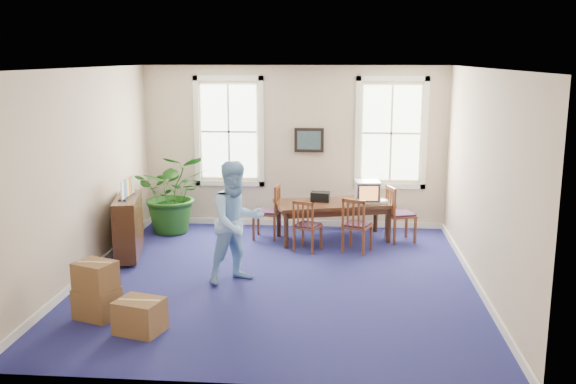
# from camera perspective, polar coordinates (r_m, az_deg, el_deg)

# --- Properties ---
(floor) EXTENTS (6.50, 6.50, 0.00)m
(floor) POSITION_cam_1_polar(r_m,az_deg,el_deg) (9.98, -0.87, -7.75)
(floor) COLOR navy
(floor) RESTS_ON ground
(ceiling) EXTENTS (6.50, 6.50, 0.00)m
(ceiling) POSITION_cam_1_polar(r_m,az_deg,el_deg) (9.39, -0.93, 10.96)
(ceiling) COLOR white
(ceiling) RESTS_ON ground
(wall_back) EXTENTS (6.50, 0.00, 6.50)m
(wall_back) POSITION_cam_1_polar(r_m,az_deg,el_deg) (12.75, 0.54, 4.01)
(wall_back) COLOR #C5B095
(wall_back) RESTS_ON ground
(wall_front) EXTENTS (6.50, 0.00, 6.50)m
(wall_front) POSITION_cam_1_polar(r_m,az_deg,el_deg) (6.42, -3.76, -4.03)
(wall_front) COLOR #C5B095
(wall_front) RESTS_ON ground
(wall_left) EXTENTS (0.00, 6.50, 6.50)m
(wall_left) POSITION_cam_1_polar(r_m,az_deg,el_deg) (10.29, -17.76, 1.51)
(wall_left) COLOR #C5B095
(wall_left) RESTS_ON ground
(wall_right) EXTENTS (0.00, 6.50, 6.50)m
(wall_right) POSITION_cam_1_polar(r_m,az_deg,el_deg) (9.73, 16.96, 0.99)
(wall_right) COLOR #C5B095
(wall_right) RESTS_ON ground
(baseboard_back) EXTENTS (6.00, 0.04, 0.12)m
(baseboard_back) POSITION_cam_1_polar(r_m,az_deg,el_deg) (13.03, 0.52, -2.73)
(baseboard_back) COLOR white
(baseboard_back) RESTS_ON ground
(baseboard_left) EXTENTS (0.04, 6.50, 0.12)m
(baseboard_left) POSITION_cam_1_polar(r_m,az_deg,el_deg) (10.65, -17.09, -6.66)
(baseboard_left) COLOR white
(baseboard_left) RESTS_ON ground
(baseboard_right) EXTENTS (0.04, 6.50, 0.12)m
(baseboard_right) POSITION_cam_1_polar(r_m,az_deg,el_deg) (10.12, 16.27, -7.59)
(baseboard_right) COLOR white
(baseboard_right) RESTS_ON ground
(window_left) EXTENTS (1.40, 0.12, 2.20)m
(window_left) POSITION_cam_1_polar(r_m,az_deg,el_deg) (12.86, -5.27, 5.37)
(window_left) COLOR white
(window_left) RESTS_ON ground
(window_right) EXTENTS (1.40, 0.12, 2.20)m
(window_right) POSITION_cam_1_polar(r_m,az_deg,el_deg) (12.70, 9.16, 5.19)
(window_right) COLOR white
(window_right) RESTS_ON ground
(wall_picture) EXTENTS (0.58, 0.06, 0.48)m
(wall_picture) POSITION_cam_1_polar(r_m,az_deg,el_deg) (12.67, 1.89, 4.63)
(wall_picture) COLOR black
(wall_picture) RESTS_ON ground
(conference_table) EXTENTS (2.30, 1.49, 0.72)m
(conference_table) POSITION_cam_1_polar(r_m,az_deg,el_deg) (11.99, 4.02, -2.57)
(conference_table) COLOR #402414
(conference_table) RESTS_ON ground
(crt_tv) EXTENTS (0.47, 0.51, 0.40)m
(crt_tv) POSITION_cam_1_polar(r_m,az_deg,el_deg) (11.92, 7.07, 0.04)
(crt_tv) COLOR #B7B7BC
(crt_tv) RESTS_ON conference_table
(game_console) EXTENTS (0.19, 0.22, 0.05)m
(game_console) POSITION_cam_1_polar(r_m,az_deg,el_deg) (11.93, 8.45, -0.83)
(game_console) COLOR white
(game_console) RESTS_ON conference_table
(equipment_bag) EXTENTS (0.37, 0.26, 0.17)m
(equipment_bag) POSITION_cam_1_polar(r_m,az_deg,el_deg) (11.94, 2.90, -0.41)
(equipment_bag) COLOR black
(equipment_bag) RESTS_ON conference_table
(chair_near_left) EXTENTS (0.54, 0.54, 0.92)m
(chair_near_left) POSITION_cam_1_polar(r_m,az_deg,el_deg) (11.28, 1.76, -2.96)
(chair_near_left) COLOR brown
(chair_near_left) RESTS_ON ground
(chair_near_right) EXTENTS (0.57, 0.57, 0.98)m
(chair_near_right) POSITION_cam_1_polar(r_m,az_deg,el_deg) (11.27, 6.18, -2.90)
(chair_near_right) COLOR brown
(chair_near_right) RESTS_ON ground
(chair_end_left) EXTENTS (0.50, 0.50, 1.03)m
(chair_end_left) POSITION_cam_1_polar(r_m,az_deg,el_deg) (12.04, -1.95, -1.75)
(chair_end_left) COLOR brown
(chair_end_left) RESTS_ON ground
(chair_end_right) EXTENTS (0.59, 0.59, 1.04)m
(chair_end_right) POSITION_cam_1_polar(r_m,az_deg,el_deg) (12.01, 10.02, -1.93)
(chair_end_right) COLOR brown
(chair_end_right) RESTS_ON ground
(man) EXTENTS (1.15, 1.11, 1.85)m
(man) POSITION_cam_1_polar(r_m,az_deg,el_deg) (9.66, -4.59, -2.70)
(man) COLOR #90C6F7
(man) RESTS_ON ground
(credenza) EXTENTS (0.62, 1.32, 1.00)m
(credenza) POSITION_cam_1_polar(r_m,az_deg,el_deg) (11.22, -13.99, -3.20)
(credenza) COLOR #402414
(credenza) RESTS_ON ground
(brochure_rack) EXTENTS (0.37, 0.78, 0.34)m
(brochure_rack) POSITION_cam_1_polar(r_m,az_deg,el_deg) (11.06, -14.08, 0.16)
(brochure_rack) COLOR #99999E
(brochure_rack) RESTS_ON credenza
(potted_plant) EXTENTS (1.61, 1.47, 1.55)m
(potted_plant) POSITION_cam_1_polar(r_m,az_deg,el_deg) (12.58, -10.16, -0.10)
(potted_plant) COLOR #1A4B15
(potted_plant) RESTS_ON ground
(cardboard_boxes) EXTENTS (1.79, 1.79, 0.80)m
(cardboard_boxes) POSITION_cam_1_polar(r_m,az_deg,el_deg) (8.84, -15.23, -8.08)
(cardboard_boxes) COLOR brown
(cardboard_boxes) RESTS_ON ground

